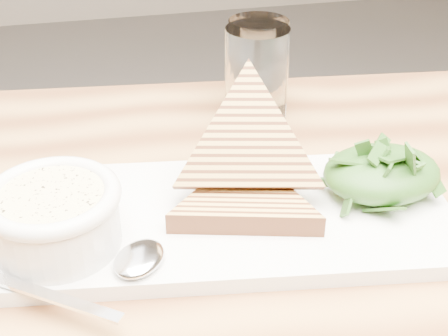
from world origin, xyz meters
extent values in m
cube|color=#B07C43|center=(0.12, -0.03, 0.76)|extent=(1.16, 0.85, 0.04)
cube|color=white|center=(0.07, 0.01, 0.78)|extent=(0.44, 0.24, 0.02)
cylinder|color=white|center=(-0.08, 0.00, 0.81)|extent=(0.11, 0.11, 0.04)
cylinder|color=beige|center=(-0.08, 0.00, 0.84)|extent=(0.09, 0.09, 0.01)
torus|color=white|center=(-0.08, 0.00, 0.84)|extent=(0.11, 0.11, 0.01)
ellipsoid|color=#15380D|center=(0.22, 0.01, 0.81)|extent=(0.11, 0.09, 0.04)
ellipsoid|color=silver|center=(-0.01, -0.04, 0.80)|extent=(0.06, 0.06, 0.01)
cube|color=silver|center=(-0.09, -0.07, 0.80)|extent=(0.11, 0.08, 0.00)
cylinder|color=white|center=(0.16, 0.21, 0.83)|extent=(0.07, 0.07, 0.11)
cylinder|color=white|center=(0.17, 0.25, 0.83)|extent=(0.07, 0.07, 0.11)
camera|label=1|loc=(-0.04, -0.44, 1.13)|focal=50.00mm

